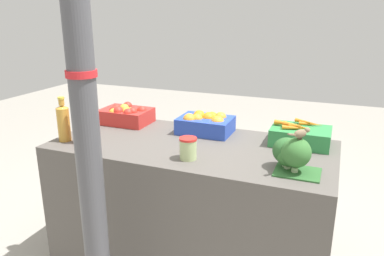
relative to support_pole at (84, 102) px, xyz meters
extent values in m
cube|color=#56514C|center=(0.21, 0.70, -0.80)|extent=(1.66, 0.79, 0.81)
cylinder|color=#4C4C51|center=(0.00, 0.00, 0.00)|extent=(0.12, 0.12, 2.42)
cylinder|color=red|center=(0.00, 0.00, 0.12)|extent=(0.13, 0.13, 0.03)
cube|color=red|center=(-0.39, 0.94, -0.35)|extent=(0.34, 0.25, 0.10)
sphere|color=red|center=(-0.27, 0.96, -0.30)|extent=(0.07, 0.07, 0.07)
sphere|color=red|center=(-0.47, 0.94, -0.30)|extent=(0.07, 0.07, 0.07)
sphere|color=red|center=(-0.42, 1.02, -0.30)|extent=(0.07, 0.07, 0.07)
sphere|color=gold|center=(-0.43, 0.86, -0.31)|extent=(0.08, 0.08, 0.08)
sphere|color=red|center=(-0.32, 0.86, -0.30)|extent=(0.07, 0.07, 0.07)
sphere|color=gold|center=(-0.36, 0.90, -0.31)|extent=(0.07, 0.07, 0.07)
sphere|color=gold|center=(-0.42, 0.96, -0.30)|extent=(0.07, 0.07, 0.07)
sphere|color=gold|center=(-0.40, 0.87, -0.30)|extent=(0.07, 0.07, 0.07)
sphere|color=red|center=(-0.30, 0.88, -0.30)|extent=(0.07, 0.07, 0.07)
sphere|color=red|center=(-0.44, 0.87, -0.30)|extent=(0.07, 0.07, 0.07)
sphere|color=gold|center=(-0.33, 0.90, -0.31)|extent=(0.08, 0.08, 0.08)
sphere|color=red|center=(-0.40, 0.87, -0.30)|extent=(0.07, 0.07, 0.07)
cube|color=#2847B7|center=(0.21, 0.94, -0.35)|extent=(0.34, 0.25, 0.10)
sphere|color=orange|center=(0.29, 0.99, -0.30)|extent=(0.08, 0.08, 0.08)
sphere|color=orange|center=(0.17, 0.96, -0.30)|extent=(0.07, 0.07, 0.07)
sphere|color=orange|center=(0.23, 0.99, -0.31)|extent=(0.09, 0.09, 0.09)
sphere|color=orange|center=(0.30, 0.91, -0.31)|extent=(0.09, 0.09, 0.09)
sphere|color=orange|center=(0.16, 0.90, -0.30)|extent=(0.08, 0.08, 0.08)
sphere|color=orange|center=(0.16, 0.96, -0.30)|extent=(0.08, 0.08, 0.08)
sphere|color=orange|center=(0.23, 0.95, -0.30)|extent=(0.09, 0.09, 0.09)
sphere|color=orange|center=(0.12, 0.88, -0.30)|extent=(0.08, 0.08, 0.08)
cube|color=#2D8442|center=(0.81, 0.94, -0.35)|extent=(0.34, 0.25, 0.10)
cone|color=orange|center=(0.83, 1.01, -0.28)|extent=(0.14, 0.07, 0.03)
cone|color=orange|center=(0.79, 0.89, -0.28)|extent=(0.16, 0.05, 0.03)
cone|color=orange|center=(0.86, 1.01, -0.29)|extent=(0.14, 0.03, 0.02)
cone|color=orange|center=(0.77, 0.90, -0.27)|extent=(0.13, 0.07, 0.03)
cone|color=orange|center=(0.80, 0.90, -0.28)|extent=(0.13, 0.05, 0.03)
cone|color=orange|center=(0.73, 0.94, -0.28)|extent=(0.15, 0.04, 0.03)
cone|color=orange|center=(0.74, 0.97, -0.29)|extent=(0.16, 0.03, 0.02)
cube|color=#2D602D|center=(0.85, 0.51, -0.39)|extent=(0.22, 0.18, 0.01)
ellipsoid|color=#2D602D|center=(0.78, 0.55, -0.30)|extent=(0.14, 0.14, 0.13)
cylinder|color=#B2C693|center=(0.78, 0.55, -0.38)|extent=(0.03, 0.03, 0.02)
ellipsoid|color=#387033|center=(0.83, 0.50, -0.29)|extent=(0.14, 0.14, 0.15)
cylinder|color=#B2C693|center=(0.83, 0.50, -0.38)|extent=(0.03, 0.03, 0.02)
ellipsoid|color=#387033|center=(0.79, 0.53, -0.32)|extent=(0.12, 0.12, 0.12)
cylinder|color=#B2C693|center=(0.79, 0.53, -0.38)|extent=(0.03, 0.03, 0.02)
cylinder|color=gold|center=(-0.54, 0.47, -0.29)|extent=(0.08, 0.08, 0.21)
cone|color=gold|center=(-0.54, 0.47, -0.18)|extent=(0.08, 0.08, 0.02)
cylinder|color=gold|center=(-0.54, 0.47, -0.15)|extent=(0.03, 0.03, 0.04)
cylinder|color=gold|center=(-0.54, 0.47, -0.13)|extent=(0.04, 0.04, 0.01)
cylinder|color=#B2333D|center=(-0.43, 0.47, -0.29)|extent=(0.06, 0.06, 0.20)
cone|color=#B2333D|center=(-0.43, 0.47, -0.18)|extent=(0.06, 0.06, 0.03)
cylinder|color=#B2333D|center=(-0.43, 0.47, -0.14)|extent=(0.03, 0.03, 0.05)
cylinder|color=silver|center=(-0.43, 0.47, -0.10)|extent=(0.03, 0.03, 0.01)
cylinder|color=#B2C684|center=(0.28, 0.48, -0.34)|extent=(0.09, 0.09, 0.11)
cylinder|color=red|center=(0.28, 0.48, -0.28)|extent=(0.10, 0.10, 0.01)
cube|color=#4C3D2D|center=(0.85, 0.49, -0.21)|extent=(0.02, 0.02, 0.01)
ellipsoid|color=#7A664C|center=(0.85, 0.49, -0.19)|extent=(0.07, 0.08, 0.04)
sphere|color=#897556|center=(0.87, 0.53, -0.18)|extent=(0.03, 0.03, 0.03)
cone|color=#4C3D28|center=(0.88, 0.53, -0.18)|extent=(0.02, 0.02, 0.01)
cube|color=#7A664C|center=(0.81, 0.45, -0.19)|extent=(0.04, 0.04, 0.01)
camera|label=1|loc=(1.00, -1.26, 0.36)|focal=35.00mm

